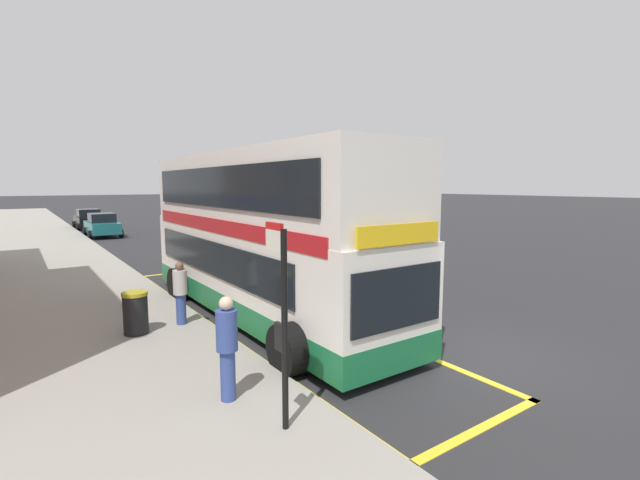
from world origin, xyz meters
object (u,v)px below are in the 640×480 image
Objects in this scene: parked_car_black_behind at (89,219)px; pedestrian_waiting_near_sign at (227,344)px; double_decker_bus at (259,241)px; pedestrian_further_back at (180,291)px; litter_bin at (136,313)px; parked_car_teal_across at (102,225)px; bus_stop_sign at (282,311)px.

pedestrian_waiting_near_sign reaches higher than parked_car_black_behind.
double_decker_bus is 6.75× the size of pedestrian_further_back.
pedestrian_waiting_near_sign is 4.23m from litter_bin.
parked_car_black_behind is 1.00× the size of parked_car_teal_across.
bus_stop_sign is 2.96× the size of litter_bin.
bus_stop_sign reaches higher than pedestrian_further_back.
double_decker_bus reaches higher than litter_bin.
double_decker_bus is at bearing -0.43° from pedestrian_further_back.
pedestrian_further_back is at bearing 87.16° from bus_stop_sign.
parked_car_black_behind is 2.70× the size of pedestrian_further_back.
parked_car_black_behind is 4.29× the size of litter_bin.
pedestrian_further_back reaches higher than parked_car_teal_across.
litter_bin is (-0.48, 4.18, -0.43)m from pedestrian_waiting_near_sign.
parked_car_black_behind is 6.36m from parked_car_teal_across.
pedestrian_further_back is at bearing 82.01° from pedestrian_waiting_near_sign.
pedestrian_waiting_near_sign is at bearing 105.82° from bus_stop_sign.
parked_car_teal_across is 2.70× the size of pedestrian_further_back.
parked_car_teal_across is at bearing 85.72° from pedestrian_further_back.
bus_stop_sign is 0.69× the size of parked_car_teal_across.
pedestrian_waiting_near_sign is 1.09× the size of pedestrian_further_back.
litter_bin is at bearing 82.90° from parked_car_teal_across.
double_decker_bus reaches higher than pedestrian_further_back.
double_decker_bus is 2.50× the size of parked_car_black_behind.
parked_car_black_behind reaches higher than litter_bin.
bus_stop_sign reaches higher than pedestrian_waiting_near_sign.
parked_car_black_behind and parked_car_teal_across have the same top height.
pedestrian_further_back is (-2.18, 0.02, -1.09)m from double_decker_bus.
bus_stop_sign reaches higher than parked_car_black_behind.
litter_bin is (-0.81, 5.35, -1.19)m from bus_stop_sign.
double_decker_bus is at bearing -90.37° from parked_car_black_behind.
litter_bin is (-3.25, -0.08, -1.43)m from double_decker_bus.
double_decker_bus reaches higher than pedestrian_waiting_near_sign.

